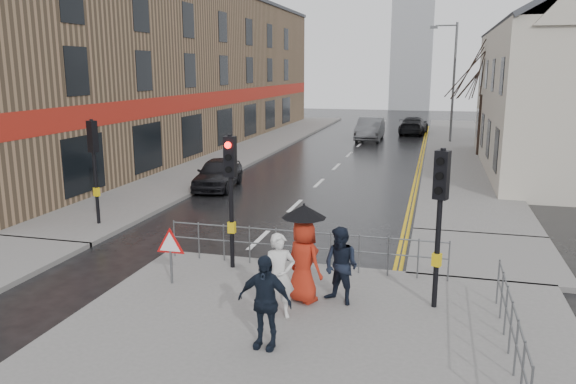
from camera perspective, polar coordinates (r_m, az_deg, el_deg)
The scene contains 23 objects.
ground at distance 14.46m, azimuth -6.66°, elevation -8.28°, with size 120.00×120.00×0.00m, color black.
near_pavement at distance 10.56m, azimuth 1.93°, elevation -15.98°, with size 10.00×9.00×0.14m, color #605E5B.
left_pavement at distance 37.73m, azimuth -3.13°, elevation 4.74°, with size 4.00×44.00×0.14m, color #605E5B.
right_pavement at distance 37.92m, azimuth 16.95°, elevation 4.26°, with size 4.00×40.00×0.14m, color #605E5B.
pavement_bridge_right at distance 16.42m, azimuth 19.29°, elevation -6.12°, with size 4.00×4.20×0.14m, color #605E5B.
building_left_terrace at distance 38.54m, azimuth -11.67°, elevation 12.02°, with size 8.00×42.00×10.00m, color brown.
church_tower at distance 74.75m, azimuth 12.54°, elevation 15.12°, with size 5.00×5.00×18.00m, color #93969B.
traffic_signal_near_left at distance 13.90m, azimuth -5.85°, elevation 1.43°, with size 0.28×0.27×3.40m.
traffic_signal_near_right at distance 11.86m, azimuth 15.20°, elevation -0.86°, with size 0.34×0.33×3.40m.
traffic_signal_far_left at distance 18.99m, azimuth -19.12°, elevation 3.75°, with size 0.34×0.33×3.40m.
guard_railing_front at distance 14.17m, azimuth 1.53°, elevation -4.97°, with size 7.14×0.04×1.00m.
guard_railing_side at distance 10.79m, azimuth 21.77°, elevation -11.70°, with size 0.04×4.54×1.00m.
warning_sign at distance 13.40m, azimuth -11.87°, elevation -5.45°, with size 0.80×0.07×1.35m.
street_lamp at distance 40.57m, azimuth 16.26°, elevation 11.38°, with size 1.83×0.25×8.00m.
tree_near at distance 34.65m, azimuth 19.33°, elevation 11.80°, with size 2.40×2.40×6.58m.
tree_far at distance 42.67m, azimuth 19.16°, elevation 10.84°, with size 2.40×2.40×5.64m.
pedestrian_a at distance 11.41m, azimuth -0.89°, elevation -8.52°, with size 0.64×0.42×1.75m, color silver.
pedestrian_b at distance 12.11m, azimuth 5.41°, elevation -7.49°, with size 0.82×0.64×1.68m, color black.
pedestrian_with_umbrella at distance 12.07m, azimuth 1.61°, elevation -5.96°, with size 1.06×0.96×2.16m.
pedestrian_d at distance 10.24m, azimuth -2.40°, elevation -11.06°, with size 1.02×0.43×1.75m, color black.
car_parked at distance 24.47m, azimuth -7.12°, elevation 1.89°, with size 1.56×3.89×1.32m, color black.
car_mid at distance 41.45m, azimuth 8.33°, elevation 6.35°, with size 1.72×4.93×1.62m, color #4E5054.
car_far at distance 46.01m, azimuth 12.64°, elevation 6.63°, with size 1.95×4.78×1.39m, color black.
Camera 1 is at (5.05, -12.56, 5.09)m, focal length 35.00 mm.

